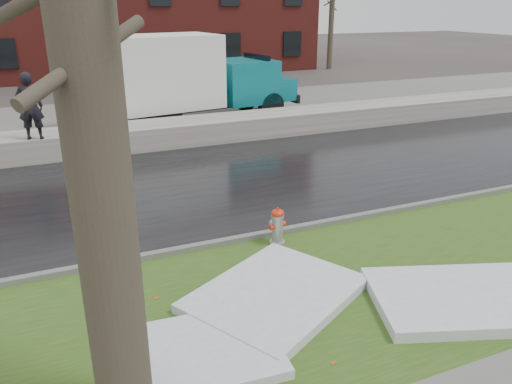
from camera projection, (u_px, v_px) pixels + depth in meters
name	position (u px, v px, depth m)	size (l,w,h in m)	color
ground	(248.00, 268.00, 8.89)	(120.00, 120.00, 0.00)	#47423D
verge	(279.00, 304.00, 7.81)	(60.00, 4.50, 0.04)	#274A18
road	(182.00, 187.00, 12.75)	(60.00, 7.00, 0.03)	black
parking_lot	(126.00, 119.00, 20.06)	(60.00, 9.00, 0.03)	slate
curb	(229.00, 242.00, 9.72)	(60.00, 0.15, 0.14)	slate
snowbank	(147.00, 135.00, 16.23)	(60.00, 1.60, 0.75)	#B2ACA2
bg_tree_right	(331.00, 19.00, 34.18)	(1.40, 1.62, 6.50)	brown
fire_hydrant	(277.00, 225.00, 9.56)	(0.38, 0.34, 0.76)	#9C9DA4
tree	(87.00, 68.00, 4.36)	(1.47, 1.65, 7.67)	brown
box_truck	(174.00, 78.00, 18.58)	(10.16, 3.59, 3.35)	black
worker	(30.00, 106.00, 14.02)	(0.69, 0.46, 1.90)	black
snow_patch_near	(276.00, 294.00, 7.88)	(2.60, 2.00, 0.16)	silver
snow_patch_far	(194.00, 354.00, 6.56)	(2.20, 1.60, 0.14)	silver
snow_patch_side	(464.00, 298.00, 7.75)	(2.80, 1.80, 0.18)	silver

